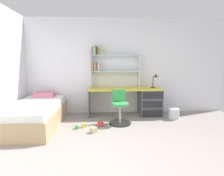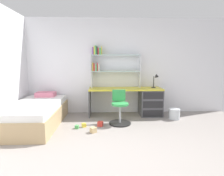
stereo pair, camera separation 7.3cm
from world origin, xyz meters
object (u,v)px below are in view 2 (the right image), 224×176
(desk, at_px, (144,100))
(swivel_chair, at_px, (120,111))
(toy_block_natural_3, at_px, (93,130))
(toy_block_yellow_2, at_px, (84,125))
(bed_platform, at_px, (36,114))
(waste_bin, at_px, (174,114))
(toy_block_red_0, at_px, (100,124))
(bookshelf_hutch, at_px, (108,63))
(desk_lamp, at_px, (156,79))
(toy_block_green_1, at_px, (77,127))

(desk, bearing_deg, swivel_chair, -137.03)
(swivel_chair, height_order, toy_block_natural_3, swivel_chair)
(toy_block_yellow_2, bearing_deg, bed_platform, 171.28)
(waste_bin, bearing_deg, swivel_chair, -168.52)
(toy_block_red_0, bearing_deg, toy_block_natural_3, -110.21)
(bookshelf_hutch, distance_m, toy_block_yellow_2, 1.85)
(toy_block_natural_3, bearing_deg, desk, 42.82)
(waste_bin, height_order, toy_block_red_0, waste_bin)
(desk_lamp, distance_m, toy_block_red_0, 2.00)
(desk, height_order, toy_block_green_1, desk)
(toy_block_green_1, distance_m, toy_block_natural_3, 0.45)
(desk, xyz_separation_m, waste_bin, (0.71, -0.39, -0.28))
(waste_bin, bearing_deg, toy_block_red_0, -166.17)
(desk_lamp, distance_m, toy_block_yellow_2, 2.32)
(swivel_chair, height_order, bed_platform, swivel_chair)
(bed_platform, distance_m, toy_block_red_0, 1.52)
(bed_platform, bearing_deg, bookshelf_hutch, 28.06)
(toy_block_red_0, distance_m, toy_block_yellow_2, 0.37)
(waste_bin, relative_size, toy_block_yellow_2, 3.27)
(desk, height_order, waste_bin, desk)
(desk_lamp, relative_size, waste_bin, 1.35)
(toy_block_green_1, bearing_deg, toy_block_yellow_2, 32.63)
(toy_block_green_1, height_order, toy_block_natural_3, toy_block_natural_3)
(bed_platform, relative_size, waste_bin, 7.31)
(bookshelf_hutch, xyz_separation_m, swivel_chair, (0.27, -0.86, -1.12))
(toy_block_red_0, relative_size, toy_block_yellow_2, 1.27)
(bed_platform, relative_size, toy_block_yellow_2, 23.86)
(bed_platform, xyz_separation_m, toy_block_red_0, (1.50, -0.13, -0.21))
(bookshelf_hutch, distance_m, toy_block_red_0, 1.74)
(swivel_chair, xyz_separation_m, toy_block_natural_3, (-0.60, -0.56, -0.26))
(waste_bin, bearing_deg, toy_block_yellow_2, -167.41)
(bookshelf_hutch, bearing_deg, toy_block_natural_3, -103.39)
(desk, distance_m, toy_block_yellow_2, 1.85)
(waste_bin, relative_size, toy_block_green_1, 3.74)
(desk_lamp, height_order, bed_platform, desk_lamp)
(swivel_chair, height_order, toy_block_yellow_2, swivel_chair)
(desk, xyz_separation_m, toy_block_red_0, (-1.20, -0.86, -0.36))
(desk_lamp, height_order, waste_bin, desk_lamp)
(swivel_chair, relative_size, toy_block_red_0, 7.26)
(bed_platform, distance_m, toy_block_green_1, 1.04)
(swivel_chair, xyz_separation_m, toy_block_red_0, (-0.46, -0.18, -0.26))
(toy_block_yellow_2, bearing_deg, desk, 29.81)
(toy_block_green_1, xyz_separation_m, toy_block_natural_3, (0.38, -0.25, 0.02))
(swivel_chair, xyz_separation_m, waste_bin, (1.44, 0.29, -0.18))
(bed_platform, distance_m, toy_block_natural_3, 1.47)
(bookshelf_hutch, bearing_deg, desk_lamp, -6.80)
(desk_lamp, bearing_deg, bookshelf_hutch, 173.20)
(bookshelf_hutch, bearing_deg, toy_block_red_0, -100.78)
(desk, height_order, toy_block_natural_3, desk)
(desk_lamp, distance_m, toy_block_natural_3, 2.29)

